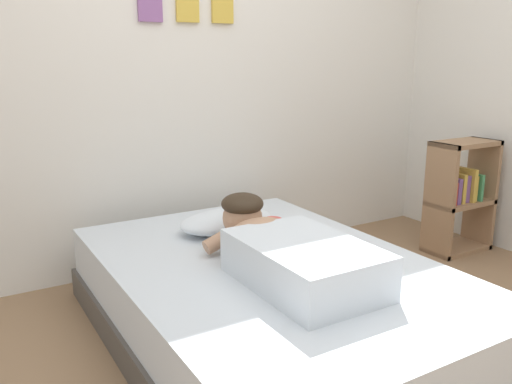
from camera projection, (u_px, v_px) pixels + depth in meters
ground_plane at (361, 383)px, 2.12m from camera, size 11.61×11.61×0.00m
back_wall at (185, 62)px, 3.20m from camera, size 3.80×0.12×2.50m
bed at (270, 303)px, 2.40m from camera, size 1.34×1.97×0.38m
pillow at (227, 221)px, 2.78m from camera, size 0.52×0.32×0.11m
person_lying at (285, 249)px, 2.22m from camera, size 0.43×0.92×0.27m
coffee_cup at (273, 225)px, 2.77m from camera, size 0.12×0.09×0.07m
cell_phone at (281, 259)px, 2.39m from camera, size 0.07×0.14×0.01m
bookshelf at (460, 195)px, 3.52m from camera, size 0.45×0.24×0.75m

